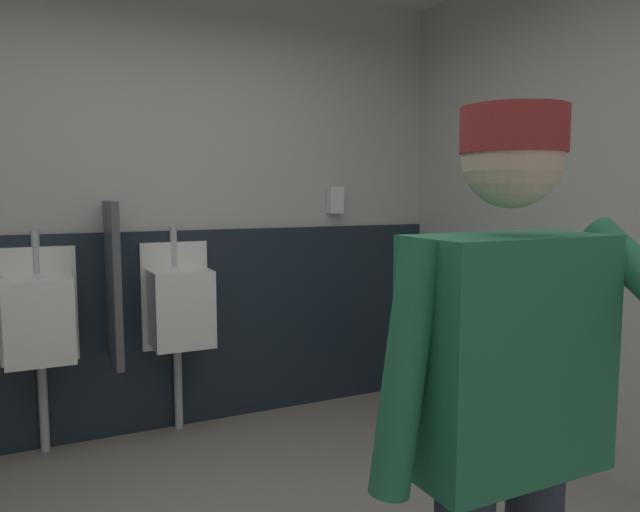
% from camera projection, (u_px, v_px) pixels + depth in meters
% --- Properties ---
extents(wall_back, '(4.54, 0.12, 2.73)m').
position_uv_depth(wall_back, '(141.00, 206.00, 3.57)').
color(wall_back, '#B2B2AD').
rests_on(wall_back, ground_plane).
extents(wainscot_band_back, '(3.94, 0.03, 1.22)m').
position_uv_depth(wainscot_band_back, '(147.00, 332.00, 3.58)').
color(wainscot_band_back, '#19232D').
rests_on(wainscot_band_back, ground_plane).
extents(urinal_left, '(0.40, 0.34, 1.24)m').
position_uv_depth(urinal_left, '(39.00, 318.00, 3.18)').
color(urinal_left, white).
rests_on(urinal_left, ground_plane).
extents(urinal_middle, '(0.40, 0.34, 1.24)m').
position_uv_depth(urinal_middle, '(179.00, 306.00, 3.51)').
color(urinal_middle, white).
rests_on(urinal_middle, ground_plane).
extents(privacy_divider_panel, '(0.04, 0.40, 0.90)m').
position_uv_depth(privacy_divider_panel, '(113.00, 283.00, 3.27)').
color(privacy_divider_panel, '#4C4C51').
extents(person, '(0.69, 0.60, 1.63)m').
position_uv_depth(person, '(507.00, 396.00, 1.39)').
color(person, '#2D3342').
rests_on(person, ground_plane).
extents(trash_bin, '(0.32, 0.32, 0.62)m').
position_uv_depth(trash_bin, '(477.00, 392.00, 3.41)').
color(trash_bin, '#38383D').
rests_on(trash_bin, ground_plane).
extents(soap_dispenser, '(0.10, 0.07, 0.18)m').
position_uv_depth(soap_dispenser, '(335.00, 200.00, 4.03)').
color(soap_dispenser, silver).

